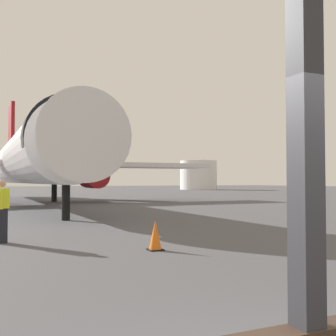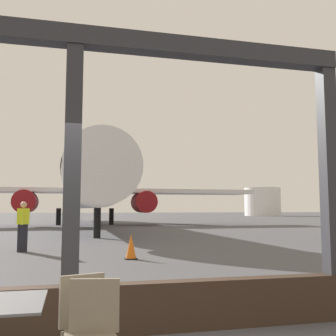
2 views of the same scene
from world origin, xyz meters
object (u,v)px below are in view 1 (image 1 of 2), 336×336
(traffic_cone, at_px, (155,236))
(fuel_storage_tank, at_px, (198,175))
(ground_crew_worker, at_px, (1,210))
(airplane, at_px, (28,159))

(traffic_cone, distance_m, fuel_storage_tank, 76.52)
(ground_crew_worker, bearing_deg, airplane, 81.87)
(ground_crew_worker, relative_size, traffic_cone, 2.33)
(ground_crew_worker, bearing_deg, traffic_cone, -40.40)
(traffic_cone, bearing_deg, airplane, 91.08)
(airplane, xyz_separation_m, traffic_cone, (0.44, -23.40, -3.02))
(ground_crew_worker, distance_m, fuel_storage_tank, 75.82)
(airplane, height_order, traffic_cone, airplane)
(airplane, relative_size, traffic_cone, 48.94)
(airplane, distance_m, traffic_cone, 23.60)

